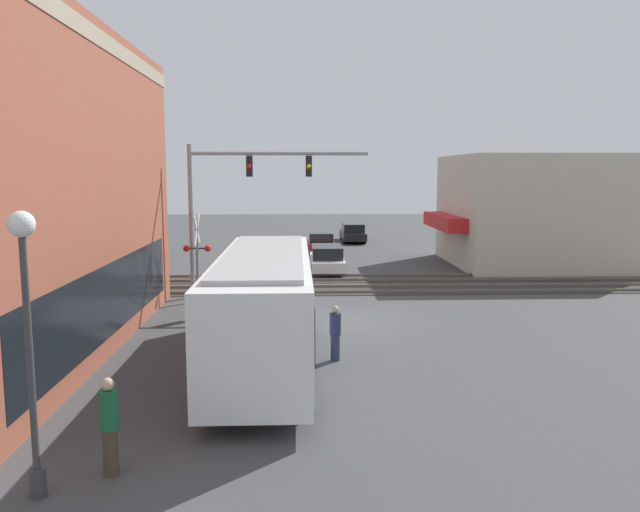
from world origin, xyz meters
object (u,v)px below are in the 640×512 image
object	(u,v)px
parked_car_white	(327,260)
parked_car_red	(321,243)
streetlamp	(28,330)
parked_car_black	(353,233)
pedestrian_near_bus	(335,333)
pedestrian_by_lamp	(110,425)
crossing_signal	(197,248)
city_bus	(264,303)

from	to	relation	value
parked_car_white	parked_car_red	bearing A→B (deg)	-0.00
parked_car_red	streetlamp	bearing A→B (deg)	169.50
parked_car_black	pedestrian_near_bus	xyz separation A→B (m)	(-31.61, 3.35, 0.14)
parked_car_white	pedestrian_by_lamp	xyz separation A→B (m)	(-23.39, 5.08, 0.26)
crossing_signal	parked_car_black	xyz separation A→B (m)	(22.93, -8.71, -1.60)
crossing_signal	parked_car_red	size ratio (longest dim) A/B	0.91
city_bus	pedestrian_by_lamp	size ratio (longest dim) A/B	5.88
city_bus	parked_car_black	bearing A→B (deg)	-9.61
crossing_signal	parked_car_white	bearing A→B (deg)	-36.97
city_bus	parked_car_black	size ratio (longest dim) A/B	2.22
city_bus	parked_car_black	distance (m)	32.38
streetlamp	pedestrian_near_bus	size ratio (longest dim) A/B	2.99
parked_car_red	parked_car_black	distance (m)	6.82
city_bus	parked_car_red	xyz separation A→B (m)	(25.68, -2.60, -1.16)
city_bus	parked_car_black	xyz separation A→B (m)	(31.91, -5.40, -1.10)
parked_car_white	pedestrian_by_lamp	distance (m)	23.94
parked_car_red	pedestrian_by_lamp	distance (m)	32.65
city_bus	parked_car_red	bearing A→B (deg)	-5.78
crossing_signal	streetlamp	world-z (taller)	streetlamp
parked_car_white	parked_car_red	world-z (taller)	parked_car_white
crossing_signal	parked_car_white	size ratio (longest dim) A/B	0.78
city_bus	pedestrian_near_bus	world-z (taller)	city_bus
crossing_signal	streetlamp	bearing A→B (deg)	179.29
crossing_signal	pedestrian_near_bus	distance (m)	10.31
parked_car_red	pedestrian_near_bus	distance (m)	25.40
parked_car_white	pedestrian_near_bus	world-z (taller)	pedestrian_near_bus
streetlamp	pedestrian_by_lamp	bearing A→B (deg)	-54.50
pedestrian_by_lamp	pedestrian_near_bus	size ratio (longest dim) A/B	1.13
crossing_signal	parked_car_white	xyz separation A→B (m)	(7.85, -5.91, -1.61)
parked_car_black	pedestrian_near_bus	bearing A→B (deg)	173.95
crossing_signal	parked_car_black	world-z (taller)	crossing_signal
city_bus	parked_car_white	bearing A→B (deg)	-8.78
parked_car_red	parked_car_black	xyz separation A→B (m)	(6.22, -2.80, 0.05)
parked_car_white	streetlamp	bearing A→B (deg)	165.79
streetlamp	parked_car_white	distance (m)	24.99
parked_car_red	pedestrian_by_lamp	xyz separation A→B (m)	(-32.25, 5.08, 0.31)
parked_car_black	pedestrian_by_lamp	size ratio (longest dim) A/B	2.65
streetlamp	pedestrian_near_bus	xyz separation A→B (m)	(7.59, -5.56, -2.09)
parked_car_black	pedestrian_by_lamp	bearing A→B (deg)	168.42
pedestrian_by_lamp	pedestrian_near_bus	xyz separation A→B (m)	(6.86, -4.53, -0.12)
crossing_signal	parked_car_red	xyz separation A→B (m)	(16.71, -5.91, -1.66)
city_bus	streetlamp	size ratio (longest dim) A/B	2.22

